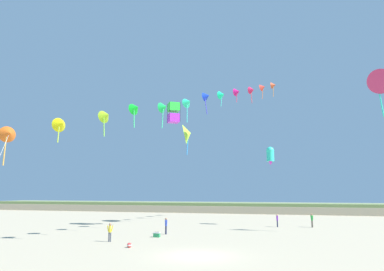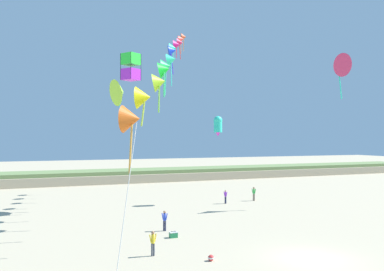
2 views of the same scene
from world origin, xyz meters
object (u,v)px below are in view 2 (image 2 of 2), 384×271
object	(u,v)px
large_kite_high_solo	(120,92)
beach_ball	(211,258)
large_kite_mid_trail	(218,125)
person_near_right	(254,193)
large_kite_outer_drift	(340,65)
beach_cooler	(173,235)
person_near_left	(165,219)
person_mid_center	(226,196)
person_far_left	(153,241)
large_kite_low_lead	(131,67)

from	to	relation	value
large_kite_high_solo	beach_ball	bearing A→B (deg)	-86.39
large_kite_mid_trail	beach_ball	distance (m)	23.28
person_near_right	large_kite_outer_drift	distance (m)	17.05
person_near_right	beach_ball	xyz separation A→B (m)	(-14.27, -19.21, -0.74)
large_kite_outer_drift	beach_cooler	size ratio (longest dim) A/B	8.67
large_kite_outer_drift	person_near_left	bearing A→B (deg)	-168.68
beach_ball	beach_cooler	bearing A→B (deg)	91.73
beach_cooler	person_mid_center	bearing A→B (deg)	49.93
person_near_right	person_far_left	bearing A→B (deg)	-135.31
person_mid_center	large_kite_high_solo	size ratio (longest dim) A/B	0.34
large_kite_mid_trail	large_kite_outer_drift	distance (m)	14.65
person_mid_center	large_kite_low_lead	world-z (taller)	large_kite_low_lead
person_mid_center	large_kite_outer_drift	bearing A→B (deg)	-28.89
person_near_left	person_far_left	xyz separation A→B (m)	(-2.77, -6.18, -0.03)
person_near_right	person_far_left	size ratio (longest dim) A/B	1.03
person_far_left	large_kite_high_solo	world-z (taller)	large_kite_high_solo
large_kite_low_lead	beach_cooler	distance (m)	15.81
person_far_left	person_near_right	bearing A→B (deg)	44.69
large_kite_low_lead	beach_ball	size ratio (longest dim) A/B	6.65
beach_cooler	beach_ball	distance (m)	6.14
person_mid_center	large_kite_mid_trail	xyz separation A→B (m)	(-0.56, 0.76, 7.81)
person_near_right	large_kite_outer_drift	bearing A→B (deg)	-43.94
large_kite_mid_trail	large_kite_low_lead	bearing A→B (deg)	-155.69
large_kite_high_solo	person_near_left	bearing A→B (deg)	-84.30
person_near_right	large_kite_outer_drift	xyz separation A→B (m)	(6.79, -6.55, 14.20)
person_near_left	person_mid_center	bearing A→B (deg)	44.34
person_far_left	beach_ball	distance (m)	3.72
large_kite_high_solo	beach_ball	world-z (taller)	large_kite_high_solo
large_kite_low_lead	large_kite_outer_drift	distance (m)	22.57
person_near_left	large_kite_high_solo	size ratio (longest dim) A/B	0.36
person_far_left	beach_ball	xyz separation A→B (m)	(2.88, -2.24, -0.71)
person_near_right	beach_cooler	world-z (taller)	person_near_right
large_kite_low_lead	person_far_left	bearing A→B (deg)	-96.95
person_mid_center	person_far_left	bearing A→B (deg)	-128.86
person_mid_center	large_kite_high_solo	bearing A→B (deg)	173.54
large_kite_high_solo	beach_cooler	xyz separation A→B (m)	(1.07, -13.77, -11.78)
person_mid_center	person_near_left	bearing A→B (deg)	-135.66
person_far_left	large_kite_low_lead	bearing A→B (deg)	83.05
large_kite_low_lead	beach_cooler	bearing A→B (deg)	-81.50
large_kite_low_lead	large_kite_mid_trail	xyz separation A→B (m)	(11.15, 5.04, -5.00)
person_mid_center	person_far_left	size ratio (longest dim) A/B	0.98
person_near_left	large_kite_mid_trail	size ratio (longest dim) A/B	0.69
large_kite_mid_trail	beach_cooler	size ratio (longest dim) A/B	3.96
large_kite_outer_drift	beach_cooler	bearing A→B (deg)	-162.93
large_kite_mid_trail	beach_cooler	distance (m)	18.57
large_kite_low_lead	large_kite_high_solo	distance (m)	5.84
person_mid_center	large_kite_mid_trail	size ratio (longest dim) A/B	0.66
person_far_left	large_kite_low_lead	size ratio (longest dim) A/B	0.64
person_mid_center	large_kite_outer_drift	size ratio (longest dim) A/B	0.30
person_near_right	person_mid_center	bearing A→B (deg)	-171.28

